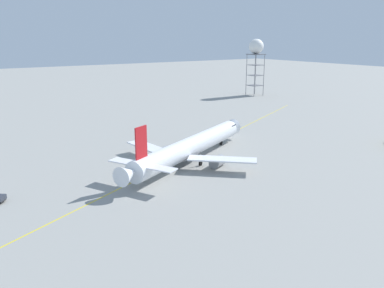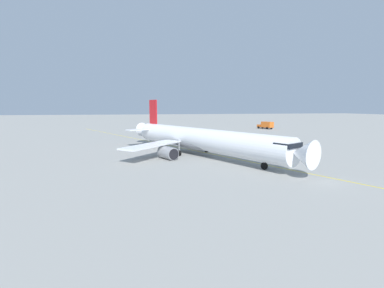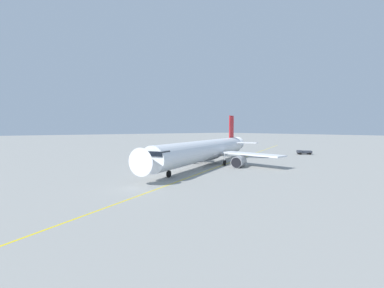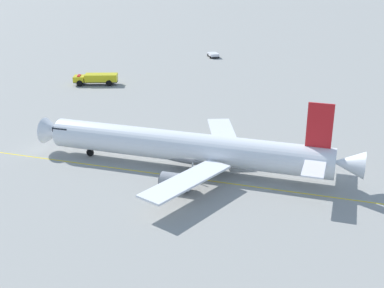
% 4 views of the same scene
% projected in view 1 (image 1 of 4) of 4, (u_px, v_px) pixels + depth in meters
% --- Properties ---
extents(ground_plane, '(600.00, 600.00, 0.00)m').
position_uv_depth(ground_plane, '(186.00, 161.00, 86.26)').
color(ground_plane, gray).
extents(airliner_main, '(28.77, 42.81, 11.05)m').
position_uv_depth(airliner_main, '(190.00, 148.00, 85.30)').
color(airliner_main, white).
rests_on(airliner_main, ground_plane).
extents(radar_tower, '(6.58, 6.58, 25.13)m').
position_uv_depth(radar_tower, '(256.00, 49.00, 177.60)').
color(radar_tower, slate).
rests_on(radar_tower, ground_plane).
extents(taxiway_centreline, '(71.99, 144.50, 0.01)m').
position_uv_depth(taxiway_centreline, '(181.00, 158.00, 88.58)').
color(taxiway_centreline, yellow).
rests_on(taxiway_centreline, ground_plane).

